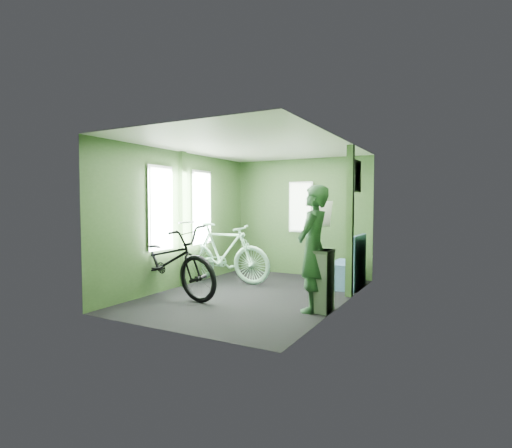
{
  "coord_description": "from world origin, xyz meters",
  "views": [
    {
      "loc": [
        2.96,
        -5.4,
        1.43
      ],
      "look_at": [
        0.0,
        0.1,
        1.1
      ],
      "focal_mm": 28.0,
      "sensor_mm": 36.0,
      "label": 1
    }
  ],
  "objects_px": {
    "passenger": "(313,248)",
    "bicycle_mint": "(224,283)",
    "waste_box": "(322,281)",
    "bench_seat": "(348,272)",
    "bicycle_black": "(166,296)"
  },
  "relations": [
    {
      "from": "passenger",
      "to": "bicycle_mint",
      "type": "bearing_deg",
      "value": -115.06
    },
    {
      "from": "passenger",
      "to": "waste_box",
      "type": "xyz_separation_m",
      "value": [
        0.11,
        0.04,
        -0.43
      ]
    },
    {
      "from": "bicycle_mint",
      "to": "bench_seat",
      "type": "relative_size",
      "value": 2.02
    },
    {
      "from": "bicycle_black",
      "to": "bench_seat",
      "type": "xyz_separation_m",
      "value": [
        2.26,
        2.01,
        0.26
      ]
    },
    {
      "from": "passenger",
      "to": "bench_seat",
      "type": "height_order",
      "value": "passenger"
    },
    {
      "from": "bicycle_mint",
      "to": "waste_box",
      "type": "relative_size",
      "value": 2.21
    },
    {
      "from": "bicycle_mint",
      "to": "waste_box",
      "type": "bearing_deg",
      "value": -117.88
    },
    {
      "from": "passenger",
      "to": "bench_seat",
      "type": "xyz_separation_m",
      "value": [
        -0.01,
        1.72,
        -0.57
      ]
    },
    {
      "from": "bicycle_black",
      "to": "bench_seat",
      "type": "bearing_deg",
      "value": -40.65
    },
    {
      "from": "bench_seat",
      "to": "bicycle_mint",
      "type": "bearing_deg",
      "value": -162.08
    },
    {
      "from": "bicycle_mint",
      "to": "waste_box",
      "type": "height_order",
      "value": "waste_box"
    },
    {
      "from": "bicycle_mint",
      "to": "bench_seat",
      "type": "xyz_separation_m",
      "value": [
        2.07,
        0.69,
        0.26
      ]
    },
    {
      "from": "bicycle_black",
      "to": "passenger",
      "type": "height_order",
      "value": "passenger"
    },
    {
      "from": "waste_box",
      "to": "bench_seat",
      "type": "relative_size",
      "value": 0.91
    },
    {
      "from": "bicycle_black",
      "to": "bench_seat",
      "type": "distance_m",
      "value": 3.04
    }
  ]
}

